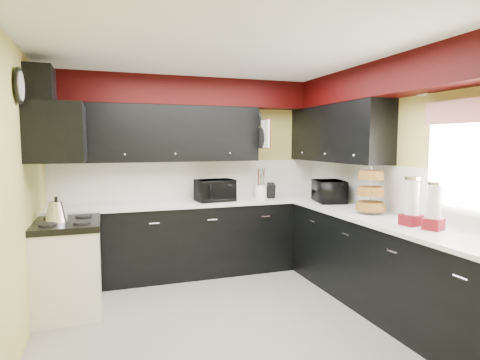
# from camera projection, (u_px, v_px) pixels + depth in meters

# --- Properties ---
(ground) EXTENTS (3.60, 3.60, 0.00)m
(ground) POSITION_uv_depth(u_px,v_px,m) (235.00, 321.00, 3.80)
(ground) COLOR gray
(ground) RESTS_ON ground
(wall_back) EXTENTS (3.60, 0.06, 2.50)m
(wall_back) POSITION_uv_depth(u_px,v_px,m) (194.00, 175.00, 5.38)
(wall_back) COLOR #E0C666
(wall_back) RESTS_ON ground
(wall_right) EXTENTS (0.06, 3.60, 2.50)m
(wall_right) POSITION_uv_depth(u_px,v_px,m) (396.00, 184.00, 4.26)
(wall_right) COLOR #E0C666
(wall_right) RESTS_ON ground
(wall_left) EXTENTS (0.06, 3.60, 2.50)m
(wall_left) POSITION_uv_depth(u_px,v_px,m) (14.00, 199.00, 3.10)
(wall_left) COLOR #E0C666
(wall_left) RESTS_ON ground
(ceiling) EXTENTS (3.60, 3.60, 0.06)m
(ceiling) POSITION_uv_depth(u_px,v_px,m) (235.00, 51.00, 3.56)
(ceiling) COLOR white
(ceiling) RESTS_ON wall_back
(cab_back) EXTENTS (3.60, 0.60, 0.90)m
(cab_back) POSITION_uv_depth(u_px,v_px,m) (199.00, 239.00, 5.17)
(cab_back) COLOR black
(cab_back) RESTS_ON ground
(cab_right) EXTENTS (0.60, 3.00, 0.90)m
(cab_right) POSITION_uv_depth(u_px,v_px,m) (389.00, 268.00, 3.95)
(cab_right) COLOR black
(cab_right) RESTS_ON ground
(counter_back) EXTENTS (3.62, 0.64, 0.04)m
(counter_back) POSITION_uv_depth(u_px,v_px,m) (199.00, 203.00, 5.12)
(counter_back) COLOR white
(counter_back) RESTS_ON cab_back
(counter_right) EXTENTS (0.64, 3.02, 0.04)m
(counter_right) POSITION_uv_depth(u_px,v_px,m) (391.00, 222.00, 3.91)
(counter_right) COLOR white
(counter_right) RESTS_ON cab_right
(splash_back) EXTENTS (3.60, 0.02, 0.50)m
(splash_back) POSITION_uv_depth(u_px,v_px,m) (194.00, 180.00, 5.37)
(splash_back) COLOR white
(splash_back) RESTS_ON counter_back
(splash_right) EXTENTS (0.02, 3.60, 0.50)m
(splash_right) POSITION_uv_depth(u_px,v_px,m) (395.00, 190.00, 4.26)
(splash_right) COLOR white
(splash_right) RESTS_ON counter_right
(upper_back) EXTENTS (2.60, 0.35, 0.70)m
(upper_back) POSITION_uv_depth(u_px,v_px,m) (157.00, 134.00, 5.00)
(upper_back) COLOR black
(upper_back) RESTS_ON wall_back
(upper_right) EXTENTS (0.35, 1.80, 0.70)m
(upper_right) POSITION_uv_depth(u_px,v_px,m) (336.00, 134.00, 5.00)
(upper_right) COLOR black
(upper_right) RESTS_ON wall_right
(soffit_back) EXTENTS (3.60, 0.36, 0.35)m
(soffit_back) POSITION_uv_depth(u_px,v_px,m) (196.00, 92.00, 5.11)
(soffit_back) COLOR black
(soffit_back) RESTS_ON wall_back
(soffit_right) EXTENTS (0.36, 3.24, 0.35)m
(soffit_right) POSITION_uv_depth(u_px,v_px,m) (397.00, 77.00, 3.93)
(soffit_right) COLOR black
(soffit_right) RESTS_ON wall_right
(stove) EXTENTS (0.60, 0.75, 0.86)m
(stove) POSITION_uv_depth(u_px,v_px,m) (69.00, 270.00, 3.98)
(stove) COLOR white
(stove) RESTS_ON ground
(cooktop) EXTENTS (0.62, 0.77, 0.06)m
(cooktop) POSITION_uv_depth(u_px,v_px,m) (67.00, 224.00, 3.94)
(cooktop) COLOR black
(cooktop) RESTS_ON stove
(hood) EXTENTS (0.50, 0.78, 0.55)m
(hood) POSITION_uv_depth(u_px,v_px,m) (57.00, 133.00, 3.84)
(hood) COLOR black
(hood) RESTS_ON wall_left
(hood_duct) EXTENTS (0.24, 0.40, 0.40)m
(hood_duct) POSITION_uv_depth(u_px,v_px,m) (40.00, 88.00, 3.76)
(hood_duct) COLOR black
(hood_duct) RESTS_ON wall_left
(window) EXTENTS (0.03, 0.86, 0.96)m
(window) POSITION_uv_depth(u_px,v_px,m) (469.00, 159.00, 3.38)
(window) COLOR white
(window) RESTS_ON wall_right
(valance) EXTENTS (0.04, 0.88, 0.20)m
(valance) POSITION_uv_depth(u_px,v_px,m) (467.00, 111.00, 3.32)
(valance) COLOR red
(valance) RESTS_ON wall_right
(pan_top) EXTENTS (0.03, 0.22, 0.40)m
(pan_top) POSITION_uv_depth(u_px,v_px,m) (257.00, 119.00, 5.33)
(pan_top) COLOR black
(pan_top) RESTS_ON upper_back
(pan_mid) EXTENTS (0.03, 0.28, 0.46)m
(pan_mid) POSITION_uv_depth(u_px,v_px,m) (261.00, 138.00, 5.23)
(pan_mid) COLOR black
(pan_mid) RESTS_ON upper_back
(pan_low) EXTENTS (0.03, 0.24, 0.42)m
(pan_low) POSITION_uv_depth(u_px,v_px,m) (254.00, 140.00, 5.48)
(pan_low) COLOR black
(pan_low) RESTS_ON upper_back
(cut_board) EXTENTS (0.03, 0.26, 0.35)m
(cut_board) POSITION_uv_depth(u_px,v_px,m) (265.00, 134.00, 5.12)
(cut_board) COLOR white
(cut_board) RESTS_ON upper_back
(baskets) EXTENTS (0.27, 0.27, 0.50)m
(baskets) POSITION_uv_depth(u_px,v_px,m) (371.00, 191.00, 4.22)
(baskets) COLOR brown
(baskets) RESTS_ON upper_right
(clock) EXTENTS (0.03, 0.30, 0.30)m
(clock) POSITION_uv_depth(u_px,v_px,m) (19.00, 86.00, 3.26)
(clock) COLOR black
(clock) RESTS_ON wall_left
(deco_plate) EXTENTS (0.03, 0.24, 0.24)m
(deco_plate) POSITION_uv_depth(u_px,v_px,m) (422.00, 84.00, 3.82)
(deco_plate) COLOR white
(deco_plate) RESTS_ON wall_right
(toaster_oven) EXTENTS (0.51, 0.43, 0.27)m
(toaster_oven) POSITION_uv_depth(u_px,v_px,m) (215.00, 190.00, 5.15)
(toaster_oven) COLOR black
(toaster_oven) RESTS_ON counter_back
(microwave) EXTENTS (0.44, 0.56, 0.27)m
(microwave) POSITION_uv_depth(u_px,v_px,m) (330.00, 191.00, 5.05)
(microwave) COLOR black
(microwave) RESTS_ON counter_right
(utensil_crock) EXTENTS (0.21, 0.21, 0.18)m
(utensil_crock) POSITION_uv_depth(u_px,v_px,m) (261.00, 192.00, 5.41)
(utensil_crock) COLOR white
(utensil_crock) RESTS_ON counter_back
(knife_block) EXTENTS (0.11, 0.14, 0.20)m
(knife_block) POSITION_uv_depth(u_px,v_px,m) (271.00, 191.00, 5.39)
(knife_block) COLOR black
(knife_block) RESTS_ON counter_back
(kettle) EXTENTS (0.24, 0.24, 0.20)m
(kettle) POSITION_uv_depth(u_px,v_px,m) (56.00, 211.00, 3.92)
(kettle) COLOR silver
(kettle) RESTS_ON cooktop
(dispenser_a) EXTENTS (0.17, 0.17, 0.43)m
(dispenser_a) POSITION_uv_depth(u_px,v_px,m) (412.00, 202.00, 3.61)
(dispenser_a) COLOR #700707
(dispenser_a) RESTS_ON counter_right
(dispenser_b) EXTENTS (0.19, 0.19, 0.39)m
(dispenser_b) POSITION_uv_depth(u_px,v_px,m) (434.00, 207.00, 3.43)
(dispenser_b) COLOR maroon
(dispenser_b) RESTS_ON counter_right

